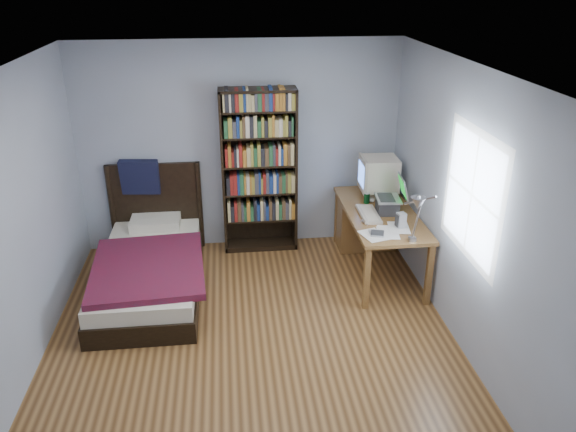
{
  "coord_description": "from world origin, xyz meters",
  "views": [
    {
      "loc": [
        -0.16,
        -4.35,
        3.21
      ],
      "look_at": [
        0.41,
        0.7,
        0.95
      ],
      "focal_mm": 35.0,
      "sensor_mm": 36.0,
      "label": 1
    }
  ],
  "objects_px": {
    "keyboard": "(369,214)",
    "soda_can": "(367,198)",
    "bookshelf": "(259,172)",
    "speaker": "(401,220)",
    "bed": "(150,265)",
    "crt_monitor": "(378,174)",
    "laptop": "(389,202)",
    "desk": "(369,220)",
    "desk_lamp": "(418,207)"
  },
  "relations": [
    {
      "from": "crt_monitor",
      "to": "desk",
      "type": "bearing_deg",
      "value": -174.02
    },
    {
      "from": "laptop",
      "to": "speaker",
      "type": "distance_m",
      "value": 0.42
    },
    {
      "from": "bookshelf",
      "to": "laptop",
      "type": "bearing_deg",
      "value": -28.75
    },
    {
      "from": "desk",
      "to": "keyboard",
      "type": "bearing_deg",
      "value": -106.04
    },
    {
      "from": "speaker",
      "to": "bed",
      "type": "xyz_separation_m",
      "value": [
        -2.64,
        0.36,
        -0.56
      ]
    },
    {
      "from": "desk_lamp",
      "to": "bed",
      "type": "height_order",
      "value": "desk_lamp"
    },
    {
      "from": "bookshelf",
      "to": "bed",
      "type": "height_order",
      "value": "bookshelf"
    },
    {
      "from": "crt_monitor",
      "to": "bed",
      "type": "xyz_separation_m",
      "value": [
        -2.62,
        -0.53,
        -0.75
      ]
    },
    {
      "from": "desk_lamp",
      "to": "bookshelf",
      "type": "height_order",
      "value": "bookshelf"
    },
    {
      "from": "soda_can",
      "to": "bookshelf",
      "type": "height_order",
      "value": "bookshelf"
    },
    {
      "from": "desk_lamp",
      "to": "soda_can",
      "type": "bearing_deg",
      "value": 93.37
    },
    {
      "from": "speaker",
      "to": "bookshelf",
      "type": "bearing_deg",
      "value": 128.81
    },
    {
      "from": "keyboard",
      "to": "speaker",
      "type": "xyz_separation_m",
      "value": [
        0.25,
        -0.34,
        0.07
      ]
    },
    {
      "from": "speaker",
      "to": "soda_can",
      "type": "bearing_deg",
      "value": 94.29
    },
    {
      "from": "keyboard",
      "to": "bed",
      "type": "bearing_deg",
      "value": -179.46
    },
    {
      "from": "desk",
      "to": "soda_can",
      "type": "relative_size",
      "value": 13.86
    },
    {
      "from": "laptop",
      "to": "bookshelf",
      "type": "bearing_deg",
      "value": 151.25
    },
    {
      "from": "laptop",
      "to": "bed",
      "type": "height_order",
      "value": "bed"
    },
    {
      "from": "bookshelf",
      "to": "keyboard",
      "type": "bearing_deg",
      "value": -36.06
    },
    {
      "from": "desk",
      "to": "speaker",
      "type": "xyz_separation_m",
      "value": [
        0.09,
        -0.89,
        0.4
      ]
    },
    {
      "from": "desk_lamp",
      "to": "bookshelf",
      "type": "relative_size",
      "value": 0.34
    },
    {
      "from": "desk",
      "to": "desk_lamp",
      "type": "height_order",
      "value": "desk_lamp"
    },
    {
      "from": "soda_can",
      "to": "desk_lamp",
      "type": "bearing_deg",
      "value": -86.63
    },
    {
      "from": "laptop",
      "to": "soda_can",
      "type": "bearing_deg",
      "value": 122.66
    },
    {
      "from": "desk",
      "to": "speaker",
      "type": "relative_size",
      "value": 9.84
    },
    {
      "from": "desk",
      "to": "crt_monitor",
      "type": "bearing_deg",
      "value": 5.98
    },
    {
      "from": "speaker",
      "to": "laptop",
      "type": "bearing_deg",
      "value": 80.33
    },
    {
      "from": "desk_lamp",
      "to": "keyboard",
      "type": "relative_size",
      "value": 1.39
    },
    {
      "from": "desk_lamp",
      "to": "bookshelf",
      "type": "bearing_deg",
      "value": 124.14
    },
    {
      "from": "crt_monitor",
      "to": "desk_lamp",
      "type": "distance_m",
      "value": 1.64
    },
    {
      "from": "desk",
      "to": "crt_monitor",
      "type": "distance_m",
      "value": 0.59
    },
    {
      "from": "crt_monitor",
      "to": "soda_can",
      "type": "bearing_deg",
      "value": -130.46
    },
    {
      "from": "soda_can",
      "to": "crt_monitor",
      "type": "bearing_deg",
      "value": 49.54
    },
    {
      "from": "speaker",
      "to": "bookshelf",
      "type": "xyz_separation_m",
      "value": [
        -1.39,
        1.17,
        0.18
      ]
    },
    {
      "from": "soda_can",
      "to": "bed",
      "type": "bearing_deg",
      "value": -172.24
    },
    {
      "from": "crt_monitor",
      "to": "keyboard",
      "type": "xyz_separation_m",
      "value": [
        -0.23,
        -0.55,
        -0.25
      ]
    },
    {
      "from": "crt_monitor",
      "to": "laptop",
      "type": "bearing_deg",
      "value": -88.78
    },
    {
      "from": "keyboard",
      "to": "soda_can",
      "type": "relative_size",
      "value": 4.12
    },
    {
      "from": "desk_lamp",
      "to": "crt_monitor",
      "type": "bearing_deg",
      "value": 86.9
    },
    {
      "from": "speaker",
      "to": "soda_can",
      "type": "xyz_separation_m",
      "value": [
        -0.19,
        0.7,
        -0.02
      ]
    },
    {
      "from": "desk",
      "to": "bookshelf",
      "type": "xyz_separation_m",
      "value": [
        -1.3,
        0.28,
        0.57
      ]
    },
    {
      "from": "desk_lamp",
      "to": "bed",
      "type": "relative_size",
      "value": 0.32
    },
    {
      "from": "speaker",
      "to": "bookshelf",
      "type": "distance_m",
      "value": 1.83
    },
    {
      "from": "laptop",
      "to": "desk_lamp",
      "type": "relative_size",
      "value": 0.61
    },
    {
      "from": "crt_monitor",
      "to": "bed",
      "type": "distance_m",
      "value": 2.78
    },
    {
      "from": "speaker",
      "to": "soda_can",
      "type": "relative_size",
      "value": 1.41
    },
    {
      "from": "desk_lamp",
      "to": "bed",
      "type": "bearing_deg",
      "value": 156.9
    },
    {
      "from": "keyboard",
      "to": "soda_can",
      "type": "height_order",
      "value": "soda_can"
    },
    {
      "from": "desk",
      "to": "desk_lamp",
      "type": "distance_m",
      "value": 1.82
    },
    {
      "from": "bed",
      "to": "desk",
      "type": "bearing_deg",
      "value": 11.68
    }
  ]
}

